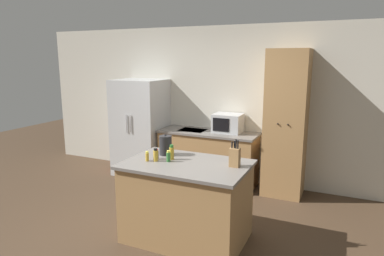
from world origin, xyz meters
name	(u,v)px	position (x,y,z in m)	size (l,w,h in m)	color
ground_plane	(152,238)	(0.00, 0.00, 0.00)	(14.00, 14.00, 0.00)	#423021
wall_back	(221,104)	(0.00, 2.33, 1.30)	(7.20, 0.06, 2.60)	beige
refrigerator	(141,127)	(-1.39, 1.94, 0.85)	(0.86, 0.74, 1.71)	#B7BABC
back_counter	(208,157)	(-0.10, 2.01, 0.44)	(1.65, 0.63, 0.88)	#9E7547
pantry_cabinet	(286,124)	(1.14, 2.03, 1.10)	(0.59, 0.56, 2.21)	#9E7547
kitchen_island	(186,201)	(0.37, 0.18, 0.46)	(1.39, 0.92, 0.92)	#9E7547
microwave	(228,123)	(0.21, 2.09, 1.03)	(0.45, 0.38, 0.30)	#B2B5B7
knife_block	(235,157)	(0.90, 0.28, 1.03)	(0.11, 0.09, 0.31)	#9E7547
spice_bottle_tall_dark	(147,157)	(-0.07, 0.06, 0.97)	(0.04, 0.04, 0.12)	gold
spice_bottle_short_red	(172,153)	(0.15, 0.23, 1.00)	(0.05, 0.05, 0.17)	gold
spice_bottle_amber_oil	(168,156)	(0.16, 0.14, 0.98)	(0.05, 0.05, 0.13)	#337033
spice_bottle_green_herb	(156,155)	(0.02, 0.10, 0.99)	(0.05, 0.05, 0.15)	gold
spice_bottle_pale_salt	(156,154)	(-0.02, 0.17, 0.97)	(0.05, 0.05, 0.12)	#563319
kettle	(166,145)	(-0.01, 0.38, 1.04)	(0.15, 0.15, 0.26)	#232326
fire_extinguisher	(113,158)	(-1.97, 1.87, 0.23)	(0.11, 0.11, 0.51)	red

